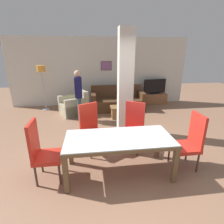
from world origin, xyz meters
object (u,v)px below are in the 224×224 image
(dining_table, at_px, (119,144))
(tv_stand, at_px, (154,99))
(coffee_table, at_px, (120,112))
(dining_chair_far_left, at_px, (91,127))
(floor_lamp, at_px, (42,73))
(bottle, at_px, (121,103))
(dining_chair_head_left, at_px, (42,150))
(dining_chair_far_right, at_px, (133,125))
(armchair, at_px, (75,106))
(standing_person, at_px, (79,93))
(dining_chair_head_right, at_px, (190,140))
(tv_screen, at_px, (155,87))
(sofa, at_px, (117,101))

(dining_table, height_order, tv_stand, dining_table)
(dining_table, xyz_separation_m, coffee_table, (0.52, 2.82, -0.38))
(dining_chair_far_left, relative_size, floor_lamp, 0.65)
(bottle, bearing_deg, dining_chair_head_left, -123.00)
(dining_chair_head_left, xyz_separation_m, bottle, (1.88, 2.89, -0.07))
(dining_chair_far_right, bearing_deg, armchair, -30.56)
(dining_chair_head_left, relative_size, floor_lamp, 0.65)
(dining_chair_far_right, height_order, coffee_table, dining_chair_far_right)
(dining_chair_far_right, xyz_separation_m, dining_chair_head_left, (-1.78, -0.83, 0.00))
(dining_chair_head_left, xyz_separation_m, standing_person, (0.49, 2.76, 0.36))
(dining_chair_far_left, bearing_deg, dining_chair_head_right, 126.05)
(bottle, height_order, floor_lamp, floor_lamp)
(armchair, xyz_separation_m, standing_person, (0.22, -0.69, 0.63))
(dining_chair_far_right, xyz_separation_m, standing_person, (-1.28, 1.93, 0.36))
(dining_chair_head_left, xyz_separation_m, tv_screen, (3.58, 4.33, 0.18))
(dining_table, relative_size, floor_lamp, 1.13)
(dining_chair_head_right, xyz_separation_m, standing_person, (-2.16, 2.76, 0.36))
(dining_chair_head_right, relative_size, tv_stand, 1.04)
(dining_chair_far_left, distance_m, armchair, 2.67)
(floor_lamp, bearing_deg, dining_chair_far_right, -50.62)
(standing_person, bearing_deg, tv_screen, 114.23)
(bottle, bearing_deg, tv_stand, 40.21)
(armchair, distance_m, tv_screen, 3.45)
(dining_chair_far_right, relative_size, bottle, 3.98)
(dining_chair_head_left, xyz_separation_m, coffee_table, (1.83, 2.82, -0.36))
(tv_stand, xyz_separation_m, standing_person, (-3.09, -1.57, 0.70))
(dining_chair_head_left, relative_size, tv_stand, 1.04)
(sofa, xyz_separation_m, coffee_table, (-0.06, -0.99, -0.09))
(dining_chair_head_right, relative_size, floor_lamp, 0.65)
(coffee_table, bearing_deg, dining_chair_far_left, -116.70)
(sofa, height_order, armchair, sofa)
(dining_chair_far_right, bearing_deg, floor_lamp, -21.03)
(dining_chair_head_right, height_order, armchair, dining_chair_head_right)
(tv_screen, bearing_deg, armchair, 5.65)
(dining_chair_head_left, relative_size, bottle, 3.98)
(tv_screen, bearing_deg, dining_chair_head_right, 68.71)
(standing_person, bearing_deg, tv_stand, 114.23)
(tv_screen, bearing_deg, dining_chair_far_left, 42.54)
(dining_table, xyz_separation_m, tv_screen, (2.27, 4.33, 0.16))
(sofa, relative_size, tv_screen, 2.04)
(bottle, bearing_deg, dining_table, -101.14)
(dining_chair_far_left, height_order, tv_stand, dining_chair_far_left)
(dining_chair_far_right, xyz_separation_m, tv_stand, (1.80, 3.50, -0.34))
(dining_chair_far_left, distance_m, standing_person, 1.98)
(dining_table, bearing_deg, tv_stand, 62.32)
(armchair, bearing_deg, dining_chair_head_right, -170.86)
(dining_table, distance_m, dining_chair_head_right, 1.35)
(dining_chair_far_right, height_order, tv_stand, dining_chair_far_right)
(tv_stand, xyz_separation_m, floor_lamp, (-4.45, -0.27, 1.17))
(dining_chair_head_right, distance_m, armchair, 4.20)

